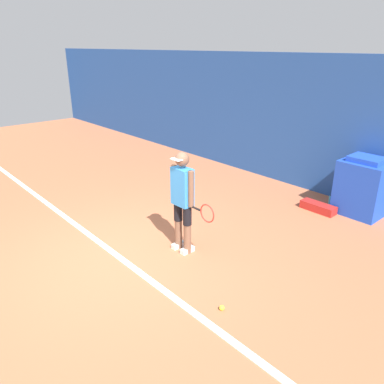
% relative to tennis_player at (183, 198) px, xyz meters
% --- Properties ---
extents(ground_plane, '(24.00, 24.00, 0.00)m').
position_rel_tennis_player_xyz_m(ground_plane, '(-0.45, -0.86, -0.92)').
color(ground_plane, '#B76642').
extents(back_wall, '(24.00, 0.10, 2.99)m').
position_rel_tennis_player_xyz_m(back_wall, '(-0.45, 4.00, 0.57)').
color(back_wall, '#234C99').
rests_on(back_wall, ground_plane).
extents(court_baseline, '(21.60, 0.10, 0.01)m').
position_rel_tennis_player_xyz_m(court_baseline, '(-0.45, -0.92, -0.92)').
color(court_baseline, white).
rests_on(court_baseline, ground_plane).
extents(tennis_player, '(0.94, 0.28, 1.66)m').
position_rel_tennis_player_xyz_m(tennis_player, '(0.00, 0.00, 0.00)').
color(tennis_player, brown).
rests_on(tennis_player, ground_plane).
extents(tennis_ball, '(0.07, 0.07, 0.07)m').
position_rel_tennis_player_xyz_m(tennis_ball, '(1.47, -0.61, -0.89)').
color(tennis_ball, '#D1E533').
rests_on(tennis_ball, ground_plane).
extents(covered_chair, '(0.86, 0.71, 1.17)m').
position_rel_tennis_player_xyz_m(covered_chair, '(1.23, 3.55, -0.36)').
color(covered_chair, blue).
rests_on(covered_chair, ground_plane).
extents(equipment_bag, '(0.71, 0.25, 0.16)m').
position_rel_tennis_player_xyz_m(equipment_bag, '(0.64, 3.04, -0.84)').
color(equipment_bag, '#B2231E').
rests_on(equipment_bag, ground_plane).
extents(water_bottle, '(0.09, 0.09, 0.24)m').
position_rel_tennis_player_xyz_m(water_bottle, '(0.67, 3.49, -0.81)').
color(water_bottle, '#33ADD6').
rests_on(water_bottle, ground_plane).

